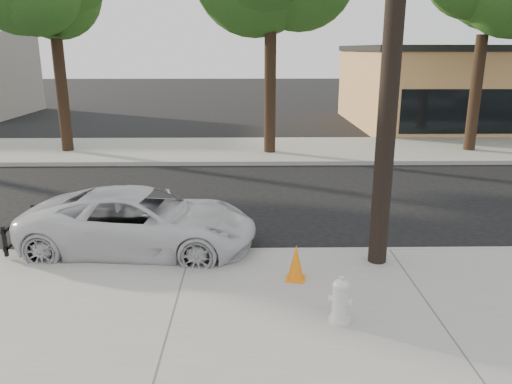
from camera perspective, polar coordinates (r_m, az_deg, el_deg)
The scene contains 8 objects.
ground at distance 12.16m, azimuth -6.35°, elevation -3.41°, with size 120.00×120.00×0.00m, color black.
near_sidewalk at distance 8.22m, azimuth -9.15°, elevation -12.94°, with size 90.00×4.40×0.15m, color gray.
far_sidewalk at distance 20.33m, azimuth -4.18°, elevation 4.80°, with size 90.00×5.00×0.15m, color gray.
curb_near at distance 10.18m, azimuth -7.44°, elevation -6.95°, with size 90.00×0.12×0.16m, color #9E9B93.
utility_pole at distance 9.07m, azimuth 15.62°, elevation 19.71°, with size 1.40×0.34×9.00m.
police_cruiser at distance 10.42m, azimuth -13.00°, elevation -3.30°, with size 2.16×4.68×1.30m, color silver.
fire_hydrant at distance 7.57m, azimuth 9.64°, elevation -12.22°, with size 0.36×0.33×0.67m.
traffic_cone at distance 8.76m, azimuth 4.58°, elevation -8.07°, with size 0.39×0.39×0.64m.
Camera 1 is at (1.16, -11.41, 4.03)m, focal length 35.00 mm.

